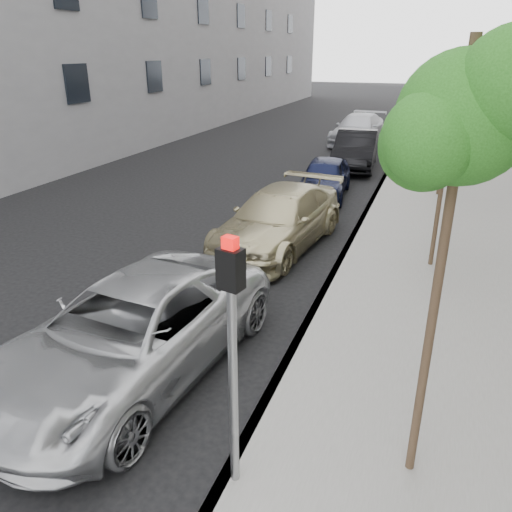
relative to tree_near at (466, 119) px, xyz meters
The scene contains 12 objects.
ground 5.49m from the tree_near, 155.05° to the right, with size 160.00×160.00×0.00m, color black.
sidewalk 22.90m from the tree_near, 87.27° to the left, with size 6.40×72.00×0.14m, color gray.
curb 22.96m from the tree_near, 95.21° to the left, with size 0.15×72.00×0.14m, color #9E9B93.
tree_near is the anchor object (origin of this frame).
tree_mid 6.55m from the tree_near, 90.00° to the left, with size 1.71×1.51×4.11m.
tree_far 13.01m from the tree_near, 90.00° to the left, with size 1.62×1.42×4.24m.
signal_pole 3.03m from the tree_near, 155.69° to the right, with size 0.27×0.23×3.00m.
minivan 5.52m from the tree_near, behind, with size 2.49×5.40×1.50m, color #B6B8BB.
suv 8.48m from the tree_near, 119.53° to the left, with size 2.06×5.07×1.47m, color tan.
sedan_blue 12.94m from the tree_near, 107.68° to the left, with size 1.57×3.91×1.33m, color black.
sedan_black 17.50m from the tree_near, 101.88° to the left, with size 1.66×4.75×1.57m, color black.
sedan_rear 23.49m from the tree_near, 100.92° to the left, with size 2.19×5.38×1.56m, color #B2B3BB.
Camera 1 is at (3.03, -3.40, 4.76)m, focal length 35.00 mm.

